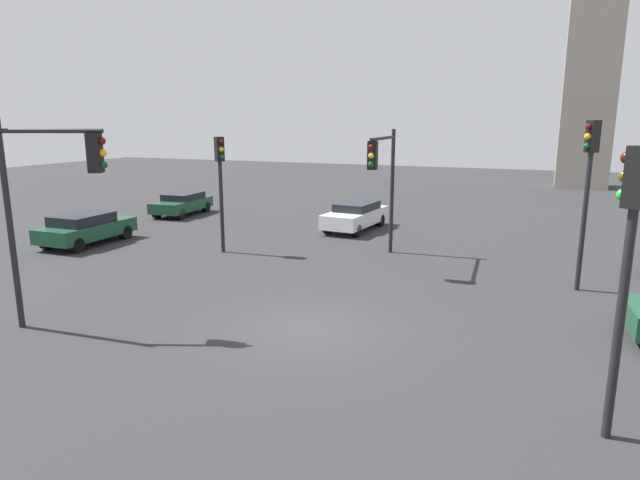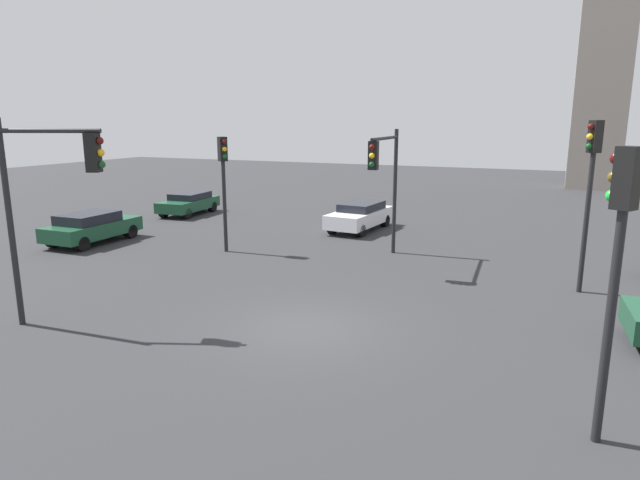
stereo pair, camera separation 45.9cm
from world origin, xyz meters
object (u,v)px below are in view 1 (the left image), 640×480
(traffic_light_2, at_px, (220,172))
(traffic_light_3, at_px, (383,169))
(car_3, at_px, (86,228))
(traffic_light_4, at_px, (588,175))
(traffic_light_1, at_px, (629,241))
(car_2, at_px, (182,203))
(traffic_light_0, at_px, (50,185))
(car_0, at_px, (355,215))

(traffic_light_2, xyz_separation_m, traffic_light_3, (6.73, 0.93, 0.28))
(car_3, bearing_deg, traffic_light_2, -81.95)
(traffic_light_3, distance_m, traffic_light_4, 7.10)
(traffic_light_2, relative_size, traffic_light_4, 0.88)
(traffic_light_1, xyz_separation_m, traffic_light_3, (-7.12, 10.29, 0.12))
(car_2, bearing_deg, traffic_light_3, 61.97)
(traffic_light_3, height_order, car_2, traffic_light_3)
(car_3, bearing_deg, car_2, 4.63)
(traffic_light_0, relative_size, traffic_light_3, 1.08)
(traffic_light_1, distance_m, traffic_light_3, 12.52)
(traffic_light_3, height_order, car_3, traffic_light_3)
(traffic_light_2, xyz_separation_m, car_3, (-6.59, -1.06, -2.65))
(traffic_light_0, relative_size, car_3, 1.26)
(traffic_light_4, bearing_deg, traffic_light_1, 50.36)
(traffic_light_3, distance_m, car_3, 13.78)
(traffic_light_2, height_order, car_2, traffic_light_2)
(car_0, distance_m, car_3, 12.92)
(traffic_light_0, bearing_deg, traffic_light_3, 37.93)
(traffic_light_0, distance_m, traffic_light_3, 11.70)
(traffic_light_1, distance_m, car_2, 27.11)
(car_2, bearing_deg, car_0, 84.02)
(car_0, distance_m, car_2, 11.05)
(traffic_light_1, height_order, traffic_light_3, traffic_light_3)
(traffic_light_1, xyz_separation_m, car_2, (-21.27, 16.56, -2.86))
(traffic_light_0, xyz_separation_m, traffic_light_2, (-0.72, 9.11, -0.48))
(traffic_light_2, relative_size, traffic_light_3, 0.94)
(traffic_light_4, relative_size, car_2, 1.28)
(traffic_light_2, distance_m, traffic_light_4, 13.76)
(traffic_light_1, bearing_deg, traffic_light_0, 30.25)
(traffic_light_4, height_order, car_3, traffic_light_4)
(traffic_light_1, bearing_deg, car_2, -6.59)
(traffic_light_2, distance_m, traffic_light_3, 6.80)
(traffic_light_4, distance_m, car_3, 20.60)
(traffic_light_0, distance_m, car_0, 16.52)
(car_2, height_order, car_3, car_3)
(traffic_light_4, distance_m, car_0, 12.66)
(car_2, bearing_deg, traffic_light_1, 47.98)
(traffic_light_2, xyz_separation_m, traffic_light_4, (13.76, -0.10, 0.42))
(traffic_light_4, bearing_deg, car_2, -59.25)
(traffic_light_0, xyz_separation_m, traffic_light_1, (13.13, -0.25, -0.32))
(traffic_light_1, xyz_separation_m, car_3, (-20.44, 8.30, -2.81))
(car_2, xyz_separation_m, car_3, (0.82, -8.26, 0.05))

